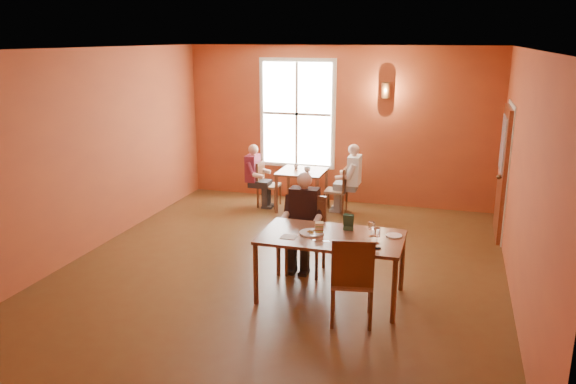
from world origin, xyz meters
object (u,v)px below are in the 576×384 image
(chair_diner_main, at_px, (306,236))
(chair_diner_maroon, at_px, (269,184))
(chair_empty, at_px, (352,278))
(second_table, at_px, (302,190))
(main_table, at_px, (331,267))
(chair_diner_white, at_px, (336,190))
(diner_white, at_px, (338,180))
(diner_main, at_px, (305,228))
(diner_maroon, at_px, (268,177))

(chair_diner_main, bearing_deg, chair_diner_maroon, -62.38)
(chair_diner_main, distance_m, chair_diner_maroon, 3.20)
(chair_empty, bearing_deg, second_table, 102.64)
(chair_diner_main, height_order, chair_empty, same)
(main_table, bearing_deg, chair_diner_white, 101.08)
(chair_diner_white, bearing_deg, diner_white, -90.00)
(diner_white, bearing_deg, chair_diner_white, 90.00)
(main_table, bearing_deg, second_table, 110.93)
(chair_empty, relative_size, second_table, 1.24)
(chair_diner_white, xyz_separation_m, chair_diner_maroon, (-1.30, 0.00, 0.00))
(chair_diner_white, bearing_deg, main_table, -168.92)
(diner_main, distance_m, diner_maroon, 3.24)
(main_table, relative_size, chair_empty, 1.65)
(diner_white, xyz_separation_m, chair_diner_maroon, (-1.33, 0.00, -0.19))
(diner_main, xyz_separation_m, diner_maroon, (-1.51, 2.86, -0.07))
(main_table, relative_size, diner_main, 1.32)
(main_table, relative_size, diner_white, 1.40)
(chair_diner_maroon, height_order, diner_maroon, diner_maroon)
(diner_main, relative_size, diner_white, 1.06)
(chair_diner_main, xyz_separation_m, chair_diner_white, (-0.18, 2.83, -0.10))
(chair_empty, bearing_deg, diner_white, 93.93)
(diner_main, xyz_separation_m, chair_diner_maroon, (-1.48, 2.86, -0.22))
(diner_main, distance_m, chair_diner_maroon, 3.23)
(diner_white, bearing_deg, chair_diner_maroon, 90.00)
(chair_empty, distance_m, diner_maroon, 4.66)
(chair_diner_main, height_order, diner_white, diner_white)
(chair_empty, height_order, chair_diner_maroon, chair_empty)
(diner_main, distance_m, diner_white, 2.87)
(chair_diner_maroon, bearing_deg, chair_empty, 30.29)
(chair_empty, bearing_deg, chair_diner_maroon, 110.05)
(chair_diner_main, xyz_separation_m, diner_maroon, (-1.51, 2.83, 0.06))
(chair_diner_maroon, bearing_deg, diner_maroon, -90.00)
(diner_white, bearing_deg, chair_empty, -165.83)
(chair_empty, distance_m, chair_diner_white, 4.14)
(main_table, distance_m, diner_main, 0.83)
(chair_diner_main, relative_size, diner_maroon, 0.90)
(main_table, distance_m, chair_diner_white, 3.55)
(diner_main, relative_size, chair_empty, 1.25)
(chair_empty, bearing_deg, main_table, 114.11)
(diner_maroon, bearing_deg, second_table, 90.00)
(chair_diner_main, bearing_deg, diner_maroon, -61.90)
(chair_diner_white, bearing_deg, chair_empty, -165.43)
(second_table, xyz_separation_m, chair_diner_white, (0.65, 0.00, 0.06))
(chair_empty, height_order, diner_maroon, diner_maroon)
(diner_white, distance_m, diner_maroon, 1.36)
(second_table, height_order, chair_diner_maroon, chair_diner_maroon)
(chair_empty, distance_m, chair_diner_maroon, 4.64)
(chair_diner_main, distance_m, chair_diner_white, 2.84)
(chair_empty, bearing_deg, diner_maroon, 110.37)
(diner_main, distance_m, second_table, 2.99)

